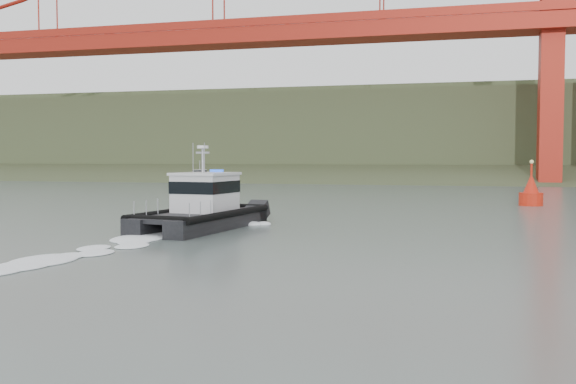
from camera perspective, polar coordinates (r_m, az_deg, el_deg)
name	(u,v)px	position (r m, az deg, el deg)	size (l,w,h in m)	color
ground	(274,283)	(20.11, -1.25, -8.05)	(400.00, 400.00, 0.00)	#4A5854
headlands	(429,143)	(144.62, 12.42, 4.29)	(500.00, 105.36, 27.12)	#334024
patrol_boat	(203,207)	(35.29, -7.58, -1.33)	(4.72, 10.02, 4.68)	black
motorboat	(200,181)	(83.04, -7.84, 1.01)	(4.36, 6.84, 3.57)	silver
nav_buoy	(531,193)	(55.16, 20.79, -0.07)	(1.87, 1.87, 3.89)	red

